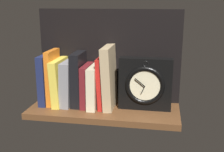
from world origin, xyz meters
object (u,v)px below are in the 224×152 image
object	(u,v)px
book_black_skeptic	(79,79)
book_red_requiem	(102,82)
book_orange_pandolfini	(53,77)
book_yellow_seinlanguage	(60,82)
framed_clock	(145,84)
book_cream_twain	(95,86)
book_tan_shortstories	(109,77)
book_maroon_dawkins	(87,85)
book_navy_bierce	(46,79)
book_gray_chess	(69,83)

from	to	relation	value
book_black_skeptic	book_red_requiem	world-z (taller)	book_black_skeptic
book_orange_pandolfini	book_yellow_seinlanguage	distance (cm)	3.62
book_orange_pandolfini	framed_clock	world-z (taller)	book_orange_pandolfini
book_yellow_seinlanguage	book_cream_twain	xyz separation A→B (cm)	(15.43, 0.00, -0.99)
book_red_requiem	framed_clock	bearing A→B (deg)	-1.98
book_yellow_seinlanguage	book_red_requiem	size ratio (longest dim) A/B	0.92
book_tan_shortstories	book_black_skeptic	bearing A→B (deg)	180.00
book_yellow_seinlanguage	book_maroon_dawkins	world-z (taller)	book_yellow_seinlanguage
book_navy_bierce	book_cream_twain	bearing A→B (deg)	0.00
book_maroon_dawkins	book_navy_bierce	bearing A→B (deg)	180.00
book_red_requiem	book_tan_shortstories	distance (cm)	3.75
book_navy_bierce	book_red_requiem	size ratio (longest dim) A/B	1.01
book_maroon_dawkins	book_tan_shortstories	bearing A→B (deg)	0.00
book_orange_pandolfini	framed_clock	distance (cm)	39.51
book_maroon_dawkins	book_cream_twain	size ratio (longest dim) A/B	1.01
book_tan_shortstories	framed_clock	world-z (taller)	book_tan_shortstories
book_navy_bierce	book_tan_shortstories	size ratio (longest dim) A/B	0.83
book_navy_bierce	book_cream_twain	distance (cm)	21.58
book_gray_chess	book_maroon_dawkins	size ratio (longest dim) A/B	1.08
book_cream_twain	framed_clock	size ratio (longest dim) A/B	0.82
book_orange_pandolfini	book_red_requiem	distance (cm)	21.55
book_navy_bierce	book_black_skeptic	distance (cm)	14.38
book_red_requiem	framed_clock	size ratio (longest dim) A/B	0.99
book_orange_pandolfini	book_gray_chess	bearing A→B (deg)	0.00
book_navy_bierce	book_orange_pandolfini	distance (cm)	3.17
book_tan_shortstories	book_navy_bierce	bearing A→B (deg)	180.00
book_yellow_seinlanguage	book_black_skeptic	xyz separation A→B (cm)	(8.30, 0.00, 1.58)
book_navy_bierce	framed_clock	xyz separation A→B (cm)	(42.50, -0.62, 0.06)
book_tan_shortstories	framed_clock	xyz separation A→B (cm)	(14.97, -0.62, -2.09)
book_cream_twain	book_tan_shortstories	size ratio (longest dim) A/B	0.68
book_navy_bierce	book_red_requiem	distance (cm)	24.52
book_gray_chess	book_red_requiem	bearing A→B (deg)	0.00
book_gray_chess	book_tan_shortstories	bearing A→B (deg)	0.00
book_yellow_seinlanguage	book_navy_bierce	bearing A→B (deg)	180.00
book_maroon_dawkins	framed_clock	xyz separation A→B (cm)	(24.49, -0.62, 1.90)
book_orange_pandolfini	book_black_skeptic	size ratio (longest dim) A/B	1.03
book_orange_pandolfini	book_black_skeptic	xyz separation A→B (cm)	(11.37, 0.00, -0.35)
book_red_requiem	book_maroon_dawkins	bearing A→B (deg)	180.00
book_black_skeptic	book_cream_twain	world-z (taller)	book_black_skeptic
book_maroon_dawkins	book_cream_twain	xyz separation A→B (cm)	(3.49, 0.00, -0.06)
book_red_requiem	book_tan_shortstories	xyz separation A→B (cm)	(3.01, 0.00, 2.24)
book_cream_twain	book_orange_pandolfini	bearing A→B (deg)	180.00
book_yellow_seinlanguage	book_gray_chess	distance (cm)	4.00
book_cream_twain	framed_clock	distance (cm)	21.10
book_tan_shortstories	book_maroon_dawkins	bearing A→B (deg)	180.00
book_black_skeptic	book_cream_twain	size ratio (longest dim) A/B	1.30
book_black_skeptic	book_tan_shortstories	world-z (taller)	book_tan_shortstories
book_black_skeptic	book_yellow_seinlanguage	bearing A→B (deg)	180.00
book_maroon_dawkins	framed_clock	distance (cm)	24.57
book_red_requiem	book_yellow_seinlanguage	bearing A→B (deg)	180.00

